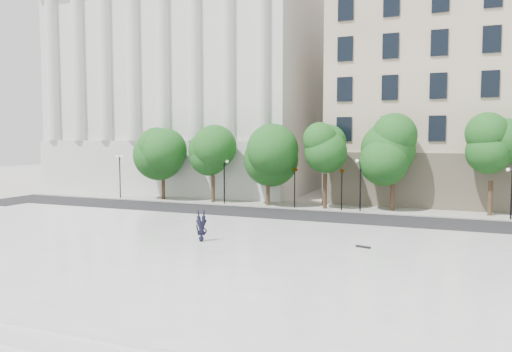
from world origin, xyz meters
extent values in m
plane|color=beige|center=(0.00, 0.00, 0.00)|extent=(160.00, 160.00, 0.00)
cube|color=silver|center=(0.00, 3.00, 0.23)|extent=(44.00, 22.00, 0.45)
cube|color=black|center=(0.00, 18.00, 0.01)|extent=(60.00, 8.00, 0.02)
cube|color=#AFAEA2|center=(0.00, 24.00, 0.06)|extent=(60.00, 4.00, 0.12)
cube|color=beige|center=(-17.00, 39.00, 12.50)|extent=(30.00, 26.00, 25.00)
cylinder|color=black|center=(0.45, 22.30, 1.75)|extent=(0.10, 0.10, 3.50)
imported|color=black|center=(0.45, 22.30, 3.83)|extent=(0.94, 1.65, 0.66)
cylinder|color=black|center=(4.64, 22.30, 1.75)|extent=(0.10, 0.10, 3.50)
imported|color=black|center=(4.64, 22.30, 3.81)|extent=(0.67, 1.57, 0.62)
imported|color=black|center=(0.40, 5.17, 0.69)|extent=(1.42, 1.87, 0.48)
cube|color=black|center=(9.17, 6.97, 0.49)|extent=(0.84, 0.42, 0.08)
cylinder|color=#382619|center=(-13.88, 23.55, 1.53)|extent=(0.36, 0.36, 3.06)
sphere|color=#144714|center=(-13.88, 23.55, 5.68)|extent=(4.59, 4.59, 4.59)
cylinder|color=#382619|center=(-8.02, 23.14, 1.35)|extent=(0.36, 0.36, 2.69)
sphere|color=#144714|center=(-8.02, 23.14, 5.00)|extent=(3.59, 3.59, 3.59)
cylinder|color=#382619|center=(-2.33, 22.98, 1.25)|extent=(0.36, 0.36, 2.50)
sphere|color=#144714|center=(-2.33, 22.98, 4.65)|extent=(4.52, 4.52, 4.52)
cylinder|color=#382619|center=(3.00, 23.00, 1.59)|extent=(0.36, 0.36, 3.17)
sphere|color=#144714|center=(3.00, 23.00, 5.90)|extent=(3.41, 3.41, 3.41)
cylinder|color=#382619|center=(8.65, 23.97, 1.27)|extent=(0.36, 0.36, 2.55)
sphere|color=#144714|center=(8.65, 23.97, 4.73)|extent=(4.16, 4.16, 4.16)
cylinder|color=#382619|center=(16.20, 24.07, 1.44)|extent=(0.36, 0.36, 2.87)
sphere|color=#144714|center=(16.20, 24.07, 5.34)|extent=(3.89, 3.89, 3.89)
cylinder|color=black|center=(-18.46, 22.60, 2.13)|extent=(0.12, 0.12, 4.26)
cube|color=black|center=(-18.46, 22.60, 4.26)|extent=(0.60, 0.06, 0.06)
sphere|color=white|center=(-18.76, 22.60, 4.36)|extent=(0.28, 0.28, 0.28)
sphere|color=white|center=(-18.16, 22.60, 4.36)|extent=(0.28, 0.28, 0.28)
cylinder|color=black|center=(-6.57, 22.60, 2.00)|extent=(0.12, 0.12, 4.00)
cube|color=black|center=(-6.57, 22.60, 4.00)|extent=(0.60, 0.06, 0.06)
sphere|color=white|center=(-6.87, 22.60, 4.10)|extent=(0.28, 0.28, 0.28)
sphere|color=white|center=(-6.27, 22.60, 4.10)|extent=(0.28, 0.28, 0.28)
cylinder|color=black|center=(6.16, 22.60, 2.13)|extent=(0.12, 0.12, 4.26)
cube|color=black|center=(6.16, 22.60, 4.26)|extent=(0.60, 0.06, 0.06)
sphere|color=white|center=(5.86, 22.60, 4.36)|extent=(0.28, 0.28, 0.28)
sphere|color=white|center=(6.46, 22.60, 4.36)|extent=(0.28, 0.28, 0.28)
cylinder|color=black|center=(17.57, 22.60, 1.89)|extent=(0.12, 0.12, 3.79)
sphere|color=white|center=(17.27, 22.60, 3.89)|extent=(0.28, 0.28, 0.28)
camera|label=1|loc=(13.73, -19.47, 6.29)|focal=35.00mm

